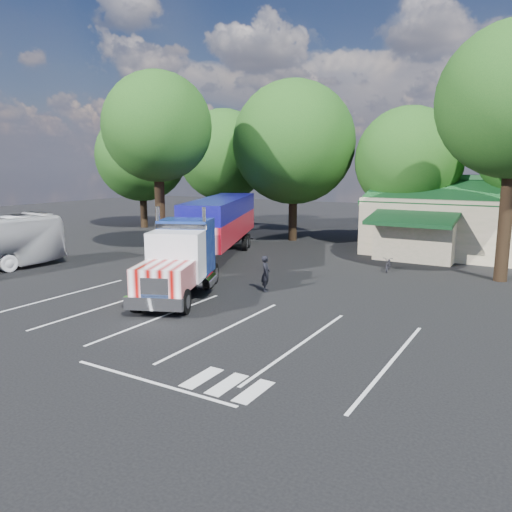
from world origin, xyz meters
The scene contains 10 objects.
ground centered at (0.00, 0.00, 0.00)m, with size 120.00×120.00×0.00m, color black.
tree_row_a centered at (-22.00, 16.50, 7.16)m, with size 9.00×9.00×11.68m.
tree_row_b centered at (-13.00, 17.80, 7.13)m, with size 8.40×8.40×11.35m.
tree_row_c centered at (-5.00, 16.20, 8.04)m, with size 10.00×10.00×13.05m.
tree_row_d centered at (4.00, 17.50, 6.58)m, with size 8.00×8.00×10.60m.
tree_near_left centered at (-10.50, 6.00, 8.81)m, with size 7.60×7.60×12.65m.
semi_truck centered at (-4.35, 3.82, 2.41)m, with size 10.17×19.71×4.26m.
woman centered at (1.60, 0.00, 0.90)m, with size 0.66×0.43×1.80m, color black.
bicycle centered at (5.50, 8.00, 0.43)m, with size 0.57×1.63×0.86m, color black.
silver_sedan centered at (11.60, 14.00, 0.68)m, with size 1.43×4.11×1.35m, color #B8BAC1.
Camera 1 is at (13.58, -21.14, 6.20)m, focal length 35.00 mm.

